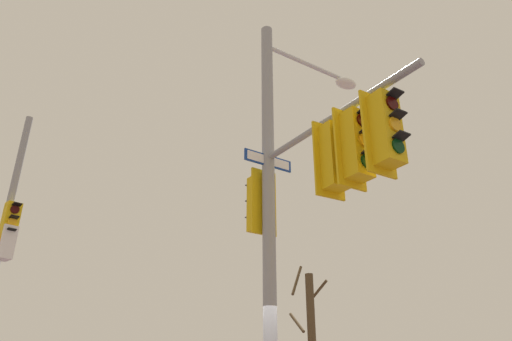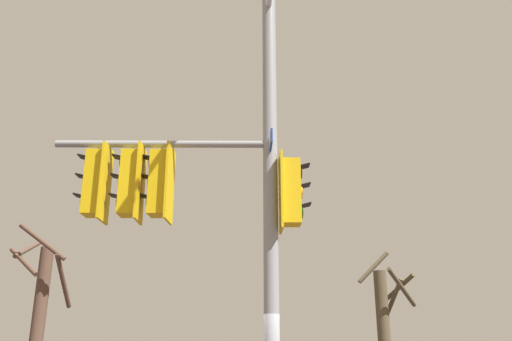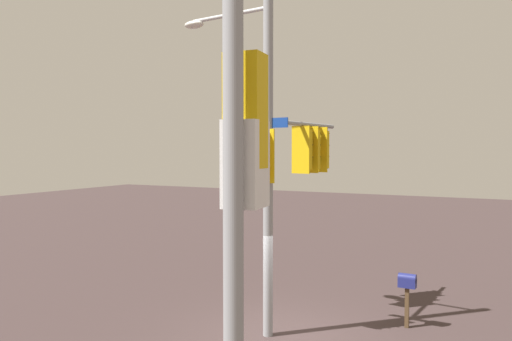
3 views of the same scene
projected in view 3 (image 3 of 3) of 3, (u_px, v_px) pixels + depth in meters
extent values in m
plane|color=#3B2D2D|center=(280.00, 336.00, 12.22)|extent=(80.00, 80.00, 0.00)
cylinder|color=gray|center=(268.00, 164.00, 12.05)|extent=(0.24, 0.24, 8.50)
cylinder|color=silver|center=(229.00, 15.00, 12.55)|extent=(0.39, 2.34, 0.10)
ellipsoid|color=silver|center=(194.00, 25.00, 13.20)|extent=(0.43, 0.64, 0.20)
cylinder|color=gray|center=(304.00, 124.00, 13.52)|extent=(3.63, 0.57, 0.12)
cube|color=gold|center=(304.00, 150.00, 13.57)|extent=(0.36, 0.41, 1.10)
cube|color=gold|center=(301.00, 150.00, 13.43)|extent=(0.14, 0.56, 1.30)
cylinder|color=#2F0403|center=(307.00, 137.00, 13.68)|extent=(0.07, 0.22, 0.22)
cube|color=black|center=(309.00, 133.00, 13.74)|extent=(0.20, 0.24, 0.06)
cylinder|color=#F2A814|center=(307.00, 150.00, 13.70)|extent=(0.07, 0.22, 0.22)
cube|color=black|center=(309.00, 145.00, 13.75)|extent=(0.20, 0.24, 0.06)
cylinder|color=black|center=(307.00, 162.00, 13.71)|extent=(0.07, 0.22, 0.22)
cube|color=black|center=(309.00, 158.00, 13.77)|extent=(0.20, 0.24, 0.06)
cylinder|color=gray|center=(304.00, 127.00, 13.54)|extent=(0.04, 0.04, 0.15)
cube|color=gold|center=(312.00, 150.00, 13.97)|extent=(0.35, 0.40, 1.10)
cube|color=gold|center=(309.00, 150.00, 13.83)|extent=(0.11, 0.56, 1.30)
cylinder|color=#2F0403|center=(315.00, 138.00, 14.10)|extent=(0.06, 0.22, 0.22)
cube|color=black|center=(316.00, 134.00, 14.15)|extent=(0.19, 0.23, 0.06)
cylinder|color=#F2A814|center=(315.00, 150.00, 14.11)|extent=(0.06, 0.22, 0.22)
cube|color=black|center=(316.00, 146.00, 14.17)|extent=(0.19, 0.23, 0.06)
cylinder|color=black|center=(315.00, 162.00, 14.12)|extent=(0.06, 0.22, 0.22)
cube|color=black|center=(316.00, 157.00, 14.18)|extent=(0.19, 0.23, 0.06)
cylinder|color=gray|center=(312.00, 128.00, 13.95)|extent=(0.04, 0.04, 0.15)
cube|color=gold|center=(321.00, 150.00, 14.46)|extent=(0.35, 0.40, 1.10)
cube|color=gold|center=(319.00, 150.00, 14.32)|extent=(0.12, 0.56, 1.30)
cylinder|color=#2F0403|center=(324.00, 138.00, 14.58)|extent=(0.06, 0.22, 0.22)
cube|color=black|center=(325.00, 134.00, 14.63)|extent=(0.19, 0.23, 0.06)
cylinder|color=#F2A814|center=(324.00, 150.00, 14.59)|extent=(0.06, 0.22, 0.22)
cube|color=black|center=(325.00, 146.00, 14.65)|extent=(0.19, 0.23, 0.06)
cylinder|color=black|center=(324.00, 161.00, 14.60)|extent=(0.06, 0.22, 0.22)
cube|color=black|center=(325.00, 157.00, 14.66)|extent=(0.19, 0.23, 0.06)
cylinder|color=gray|center=(321.00, 128.00, 14.43)|extent=(0.04, 0.04, 0.15)
cube|color=gold|center=(260.00, 156.00, 11.76)|extent=(0.33, 0.39, 1.10)
cube|color=gold|center=(264.00, 156.00, 11.90)|extent=(0.10, 0.56, 1.30)
cylinder|color=#2F0403|center=(257.00, 142.00, 11.61)|extent=(0.05, 0.22, 0.22)
cube|color=black|center=(255.00, 136.00, 11.54)|extent=(0.18, 0.22, 0.06)
cylinder|color=#F2A814|center=(257.00, 156.00, 11.62)|extent=(0.05, 0.22, 0.22)
cube|color=black|center=(255.00, 151.00, 11.55)|extent=(0.18, 0.22, 0.06)
cylinder|color=black|center=(257.00, 171.00, 11.63)|extent=(0.05, 0.22, 0.22)
cube|color=black|center=(255.00, 166.00, 11.57)|extent=(0.18, 0.22, 0.06)
cube|color=navy|center=(268.00, 123.00, 12.01)|extent=(0.15, 1.10, 0.24)
cube|color=white|center=(269.00, 123.00, 12.02)|extent=(0.11, 1.00, 0.18)
cylinder|color=gray|center=(233.00, 203.00, 4.49)|extent=(0.19, 0.19, 8.22)
cube|color=white|center=(245.00, 164.00, 4.77)|extent=(0.48, 0.41, 0.84)
cube|color=gold|center=(245.00, 111.00, 4.75)|extent=(0.33, 0.39, 1.10)
cylinder|color=#2F0403|center=(252.00, 78.00, 4.89)|extent=(0.05, 0.22, 0.22)
cube|color=black|center=(255.00, 67.00, 4.95)|extent=(0.18, 0.22, 0.06)
cylinder|color=#F2A814|center=(252.00, 112.00, 4.90)|extent=(0.05, 0.22, 0.22)
cube|color=black|center=(255.00, 101.00, 4.97)|extent=(0.18, 0.22, 0.06)
cylinder|color=black|center=(252.00, 147.00, 4.92)|extent=(0.05, 0.22, 0.22)
cube|color=black|center=(255.00, 135.00, 4.98)|extent=(0.18, 0.22, 0.06)
cube|color=#4C3823|center=(407.00, 307.00, 12.76)|extent=(0.10, 0.10, 1.05)
cube|color=navy|center=(407.00, 283.00, 12.73)|extent=(0.26, 0.45, 0.24)
cylinder|color=navy|center=(407.00, 278.00, 12.72)|extent=(0.26, 0.45, 0.24)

